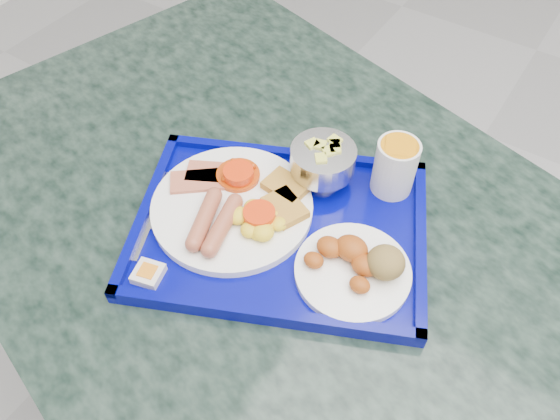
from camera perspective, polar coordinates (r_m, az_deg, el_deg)
name	(u,v)px	position (r m, az deg, el deg)	size (l,w,h in m)	color
table	(275,284)	(1.03, -0.55, -7.71)	(1.43, 1.14, 0.78)	gray
tray	(280,229)	(0.84, 0.00, -1.97)	(0.53, 0.47, 0.03)	#02057C
main_plate	(236,206)	(0.84, -4.59, 0.44)	(0.25, 0.25, 0.04)	white
bread_plate	(358,265)	(0.78, 8.13, -5.76)	(0.17, 0.17, 0.05)	white
fruit_bowl	(323,160)	(0.86, 4.52, 5.25)	(0.10, 0.10, 0.07)	silver
juice_cup	(395,165)	(0.87, 11.95, 4.57)	(0.07, 0.07, 0.09)	silver
spoon	(182,191)	(0.89, -10.17, 1.98)	(0.04, 0.16, 0.01)	silver
knife	(153,214)	(0.87, -13.15, -0.44)	(0.01, 0.18, 0.00)	silver
jam_packet	(148,274)	(0.80, -13.60, -6.47)	(0.05, 0.05, 0.02)	white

